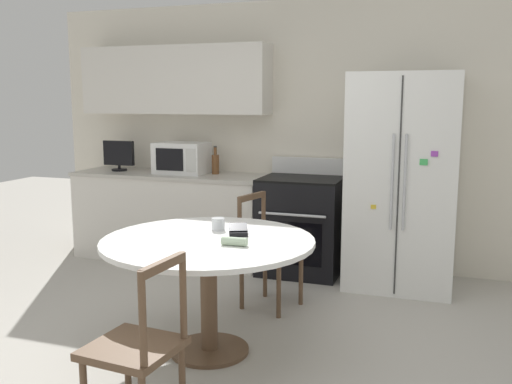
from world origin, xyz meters
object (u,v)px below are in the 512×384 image
(microwave, at_px, (182,158))
(wallet, at_px, (238,231))
(refrigerator, at_px, (403,181))
(candle_glass, at_px, (218,225))
(countertop_tv, at_px, (119,155))
(counter_bottle, at_px, (215,163))
(dining_chair_far, at_px, (268,254))
(oven_range, at_px, (302,224))
(dining_chair_near, at_px, (138,348))

(microwave, bearing_deg, wallet, -54.10)
(refrigerator, relative_size, candle_glass, 20.64)
(refrigerator, height_order, countertop_tv, refrigerator)
(refrigerator, distance_m, microwave, 2.21)
(counter_bottle, relative_size, dining_chair_far, 0.31)
(microwave, height_order, countertop_tv, countertop_tv)
(refrigerator, bearing_deg, oven_range, 175.75)
(wallet, bearing_deg, dining_chair_near, -95.83)
(counter_bottle, bearing_deg, dining_chair_far, -49.87)
(refrigerator, relative_size, microwave, 3.63)
(refrigerator, bearing_deg, countertop_tv, 178.21)
(microwave, relative_size, wallet, 3.14)
(refrigerator, bearing_deg, microwave, 176.99)
(refrigerator, relative_size, counter_bottle, 6.62)
(counter_bottle, height_order, dining_chair_near, counter_bottle)
(countertop_tv, height_order, dining_chair_near, countertop_tv)
(dining_chair_far, bearing_deg, oven_range, -166.41)
(microwave, bearing_deg, dining_chair_far, -39.06)
(candle_glass, bearing_deg, refrigerator, 55.62)
(refrigerator, xyz_separation_m, microwave, (-2.20, 0.12, 0.12))
(candle_glass, xyz_separation_m, wallet, (0.18, -0.09, -0.01))
(microwave, distance_m, counter_bottle, 0.35)
(countertop_tv, height_order, counter_bottle, countertop_tv)
(refrigerator, height_order, oven_range, refrigerator)
(candle_glass, bearing_deg, countertop_tv, 137.65)
(counter_bottle, bearing_deg, candle_glass, -66.36)
(counter_bottle, relative_size, candle_glass, 3.12)
(oven_range, distance_m, wallet, 1.78)
(dining_chair_far, bearing_deg, countertop_tv, -102.17)
(counter_bottle, bearing_deg, wallet, -62.80)
(wallet, bearing_deg, refrigerator, 61.73)
(candle_glass, bearing_deg, oven_range, 84.49)
(microwave, xyz_separation_m, candle_glass, (1.12, -1.70, -0.26))
(refrigerator, bearing_deg, dining_chair_near, -110.07)
(counter_bottle, height_order, wallet, counter_bottle)
(dining_chair_far, distance_m, wallet, 0.85)
(oven_range, relative_size, dining_chair_far, 1.20)
(dining_chair_near, xyz_separation_m, dining_chair_far, (0.07, 1.87, 0.00))
(candle_glass, bearing_deg, dining_chair_near, -86.64)
(refrigerator, bearing_deg, dining_chair_far, -136.07)
(wallet, bearing_deg, oven_range, 90.74)
(microwave, relative_size, dining_chair_far, 0.57)
(oven_range, height_order, countertop_tv, countertop_tv)
(refrigerator, height_order, dining_chair_near, refrigerator)
(wallet, bearing_deg, candle_glass, 152.99)
(wallet, bearing_deg, countertop_tv, 138.81)
(dining_chair_near, distance_m, dining_chair_far, 1.87)
(countertop_tv, relative_size, dining_chair_far, 0.38)
(oven_range, relative_size, wallet, 6.58)
(dining_chair_far, xyz_separation_m, candle_glass, (-0.14, -0.68, 0.37))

